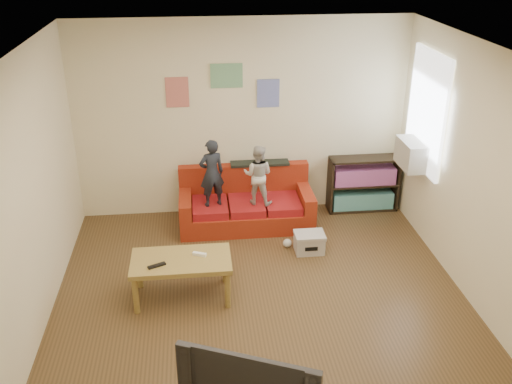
{
  "coord_description": "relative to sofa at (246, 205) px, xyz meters",
  "views": [
    {
      "loc": [
        -0.63,
        -4.88,
        3.72
      ],
      "look_at": [
        0.0,
        0.8,
        1.05
      ],
      "focal_mm": 40.0,
      "sensor_mm": 36.0,
      "label": 1
    }
  ],
  "objects": [
    {
      "name": "room_shell",
      "position": [
        0.0,
        -2.06,
        1.09
      ],
      "size": [
        4.52,
        5.02,
        2.72
      ],
      "color": "brown",
      "rests_on": "ground"
    },
    {
      "name": "sofa",
      "position": [
        0.0,
        0.0,
        0.0
      ],
      "size": [
        1.79,
        0.82,
        0.79
      ],
      "color": "maroon",
      "rests_on": "ground"
    },
    {
      "name": "child_a",
      "position": [
        -0.45,
        -0.16,
        0.57
      ],
      "size": [
        0.38,
        0.3,
        0.91
      ],
      "primitive_type": "imported",
      "rotation": [
        0.0,
        0.0,
        3.42
      ],
      "color": "black",
      "rests_on": "sofa"
    },
    {
      "name": "child_b",
      "position": [
        0.15,
        -0.16,
        0.51
      ],
      "size": [
        0.47,
        0.42,
        0.81
      ],
      "primitive_type": "imported",
      "rotation": [
        0.0,
        0.0,
        2.79
      ],
      "color": "beige",
      "rests_on": "sofa"
    },
    {
      "name": "coffee_table",
      "position": [
        -0.85,
        -1.65,
        0.15
      ],
      "size": [
        1.07,
        0.59,
        0.48
      ],
      "color": "#A38640",
      "rests_on": "ground"
    },
    {
      "name": "remote",
      "position": [
        -1.1,
        -1.77,
        0.23
      ],
      "size": [
        0.2,
        0.12,
        0.02
      ],
      "primitive_type": "cube",
      "rotation": [
        0.0,
        0.0,
        0.43
      ],
      "color": "black",
      "rests_on": "coffee_table"
    },
    {
      "name": "game_controller",
      "position": [
        -0.65,
        -1.6,
        0.23
      ],
      "size": [
        0.16,
        0.1,
        0.03
      ],
      "primitive_type": "cube",
      "rotation": [
        0.0,
        0.0,
        -0.38
      ],
      "color": "white",
      "rests_on": "coffee_table"
    },
    {
      "name": "bookshelf",
      "position": [
        1.7,
        0.24,
        0.09
      ],
      "size": [
        0.99,
        0.3,
        0.79
      ],
      "color": "black",
      "rests_on": "ground"
    },
    {
      "name": "window",
      "position": [
        2.22,
        -0.41,
        1.38
      ],
      "size": [
        0.04,
        1.08,
        1.48
      ],
      "primitive_type": "cube",
      "color": "white",
      "rests_on": "room_shell"
    },
    {
      "name": "ac_unit",
      "position": [
        2.1,
        -0.41,
        0.82
      ],
      "size": [
        0.28,
        0.55,
        0.35
      ],
      "primitive_type": "cube",
      "color": "#B7B2A3",
      "rests_on": "window"
    },
    {
      "name": "artwork_left",
      "position": [
        -0.85,
        0.42,
        1.49
      ],
      "size": [
        0.3,
        0.01,
        0.4
      ],
      "primitive_type": "cube",
      "color": "#D87266",
      "rests_on": "room_shell"
    },
    {
      "name": "artwork_center",
      "position": [
        -0.2,
        0.42,
        1.69
      ],
      "size": [
        0.42,
        0.01,
        0.32
      ],
      "primitive_type": "cube",
      "color": "#72B27F",
      "rests_on": "room_shell"
    },
    {
      "name": "artwork_right",
      "position": [
        0.35,
        0.42,
        1.44
      ],
      "size": [
        0.3,
        0.01,
        0.38
      ],
      "primitive_type": "cube",
      "color": "#727FCC",
      "rests_on": "room_shell"
    },
    {
      "name": "file_box",
      "position": [
        0.72,
        -0.86,
        -0.13
      ],
      "size": [
        0.37,
        0.28,
        0.26
      ],
      "color": "beige",
      "rests_on": "ground"
    },
    {
      "name": "television",
      "position": [
        -0.32,
        -3.84,
        0.52
      ],
      "size": [
        1.01,
        0.54,
        0.6
      ],
      "primitive_type": "imported",
      "rotation": [
        0.0,
        0.0,
        -0.41
      ],
      "color": "black",
      "rests_on": "tv_stand"
    },
    {
      "name": "tissue",
      "position": [
        0.46,
        -0.72,
        -0.21
      ],
      "size": [
        0.13,
        0.13,
        0.11
      ],
      "primitive_type": "sphere",
      "rotation": [
        0.0,
        0.0,
        0.23
      ],
      "color": "silver",
      "rests_on": "ground"
    }
  ]
}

